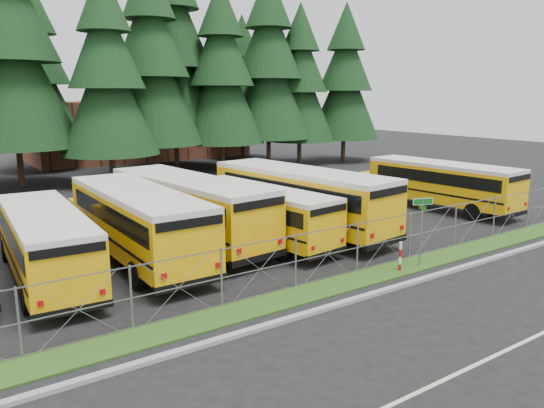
{
  "coord_description": "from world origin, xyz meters",
  "views": [
    {
      "loc": [
        -14.92,
        -15.22,
        6.83
      ],
      "look_at": [
        -1.53,
        4.0,
        1.92
      ],
      "focal_mm": 35.0,
      "sensor_mm": 36.0,
      "label": 1
    }
  ],
  "objects_px": {
    "bus_5": "(295,200)",
    "bus_6": "(322,196)",
    "bus_4": "(255,215)",
    "bus_east": "(436,186)",
    "street_sign": "(422,218)",
    "bus_2": "(135,224)",
    "striped_bollard": "(400,257)",
    "bus_1": "(45,245)",
    "bus_3": "(185,210)"
  },
  "relations": [
    {
      "from": "bus_5",
      "to": "bus_6",
      "type": "distance_m",
      "value": 3.24
    },
    {
      "from": "bus_4",
      "to": "bus_5",
      "type": "height_order",
      "value": "bus_5"
    },
    {
      "from": "bus_5",
      "to": "bus_east",
      "type": "distance_m",
      "value": 10.2
    },
    {
      "from": "bus_6",
      "to": "street_sign",
      "type": "distance_m",
      "value": 9.02
    },
    {
      "from": "street_sign",
      "to": "bus_5",
      "type": "bearing_deg",
      "value": 95.31
    },
    {
      "from": "bus_5",
      "to": "bus_east",
      "type": "height_order",
      "value": "bus_5"
    },
    {
      "from": "bus_6",
      "to": "street_sign",
      "type": "xyz_separation_m",
      "value": [
        -2.23,
        -8.71,
        0.75
      ]
    },
    {
      "from": "bus_2",
      "to": "striped_bollard",
      "type": "bearing_deg",
      "value": -42.27
    },
    {
      "from": "bus_1",
      "to": "bus_2",
      "type": "bearing_deg",
      "value": 10.79
    },
    {
      "from": "bus_1",
      "to": "bus_5",
      "type": "height_order",
      "value": "bus_5"
    },
    {
      "from": "bus_2",
      "to": "striped_bollard",
      "type": "xyz_separation_m",
      "value": [
        7.89,
        -7.33,
        -0.92
      ]
    },
    {
      "from": "bus_east",
      "to": "striped_bollard",
      "type": "distance_m",
      "value": 12.53
    },
    {
      "from": "striped_bollard",
      "to": "bus_east",
      "type": "bearing_deg",
      "value": 32.26
    },
    {
      "from": "bus_3",
      "to": "bus_5",
      "type": "xyz_separation_m",
      "value": [
        5.46,
        -1.2,
        0.04
      ]
    },
    {
      "from": "bus_2",
      "to": "street_sign",
      "type": "distance_m",
      "value": 11.63
    },
    {
      "from": "bus_1",
      "to": "bus_5",
      "type": "bearing_deg",
      "value": 5.2
    },
    {
      "from": "bus_4",
      "to": "bus_east",
      "type": "distance_m",
      "value": 12.92
    },
    {
      "from": "bus_east",
      "to": "bus_1",
      "type": "bearing_deg",
      "value": 175.21
    },
    {
      "from": "bus_2",
      "to": "bus_3",
      "type": "bearing_deg",
      "value": 22.23
    },
    {
      "from": "bus_1",
      "to": "bus_6",
      "type": "xyz_separation_m",
      "value": [
        14.81,
        1.78,
        -0.06
      ]
    },
    {
      "from": "bus_6",
      "to": "bus_5",
      "type": "bearing_deg",
      "value": -156.32
    },
    {
      "from": "bus_1",
      "to": "bus_2",
      "type": "xyz_separation_m",
      "value": [
        3.62,
        0.48,
        0.17
      ]
    },
    {
      "from": "bus_5",
      "to": "striped_bollard",
      "type": "distance_m",
      "value": 7.33
    },
    {
      "from": "bus_east",
      "to": "bus_6",
      "type": "bearing_deg",
      "value": 160.59
    },
    {
      "from": "street_sign",
      "to": "striped_bollard",
      "type": "bearing_deg",
      "value": 176.16
    },
    {
      "from": "bus_4",
      "to": "bus_5",
      "type": "relative_size",
      "value": 0.82
    },
    {
      "from": "bus_2",
      "to": "bus_6",
      "type": "xyz_separation_m",
      "value": [
        11.19,
        1.3,
        -0.23
      ]
    },
    {
      "from": "bus_1",
      "to": "bus_3",
      "type": "xyz_separation_m",
      "value": [
        6.44,
        1.59,
        0.21
      ]
    },
    {
      "from": "bus_2",
      "to": "bus_5",
      "type": "relative_size",
      "value": 0.95
    },
    {
      "from": "bus_4",
      "to": "bus_east",
      "type": "height_order",
      "value": "bus_east"
    },
    {
      "from": "bus_1",
      "to": "striped_bollard",
      "type": "bearing_deg",
      "value": -27.47
    },
    {
      "from": "bus_4",
      "to": "striped_bollard",
      "type": "distance_m",
      "value": 7.2
    },
    {
      "from": "bus_4",
      "to": "bus_east",
      "type": "xyz_separation_m",
      "value": [
        12.92,
        -0.09,
        0.1
      ]
    },
    {
      "from": "bus_2",
      "to": "striped_bollard",
      "type": "relative_size",
      "value": 9.64
    },
    {
      "from": "street_sign",
      "to": "striped_bollard",
      "type": "xyz_separation_m",
      "value": [
        -1.07,
        0.07,
        -1.43
      ]
    },
    {
      "from": "bus_3",
      "to": "striped_bollard",
      "type": "xyz_separation_m",
      "value": [
        5.07,
        -8.45,
        -0.96
      ]
    },
    {
      "from": "bus_4",
      "to": "bus_east",
      "type": "bearing_deg",
      "value": -7.06
    },
    {
      "from": "bus_3",
      "to": "street_sign",
      "type": "bearing_deg",
      "value": -59.72
    },
    {
      "from": "bus_6",
      "to": "striped_bollard",
      "type": "relative_size",
      "value": 8.17
    },
    {
      "from": "bus_1",
      "to": "striped_bollard",
      "type": "xyz_separation_m",
      "value": [
        11.51,
        -6.86,
        -0.75
      ]
    },
    {
      "from": "bus_6",
      "to": "street_sign",
      "type": "bearing_deg",
      "value": -106.15
    },
    {
      "from": "bus_2",
      "to": "bus_3",
      "type": "relative_size",
      "value": 0.97
    },
    {
      "from": "bus_5",
      "to": "bus_4",
      "type": "bearing_deg",
      "value": -176.81
    },
    {
      "from": "bus_5",
      "to": "street_sign",
      "type": "height_order",
      "value": "bus_5"
    },
    {
      "from": "bus_6",
      "to": "bus_east",
      "type": "xyz_separation_m",
      "value": [
        7.27,
        -1.96,
        0.13
      ]
    },
    {
      "from": "bus_1",
      "to": "striped_bollard",
      "type": "relative_size",
      "value": 8.56
    },
    {
      "from": "bus_3",
      "to": "striped_bollard",
      "type": "bearing_deg",
      "value": -64.53
    },
    {
      "from": "bus_1",
      "to": "bus_2",
      "type": "distance_m",
      "value": 3.66
    },
    {
      "from": "bus_3",
      "to": "bus_6",
      "type": "xyz_separation_m",
      "value": [
        8.37,
        0.19,
        -0.27
      ]
    },
    {
      "from": "bus_2",
      "to": "street_sign",
      "type": "xyz_separation_m",
      "value": [
        8.96,
        -7.4,
        0.52
      ]
    }
  ]
}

